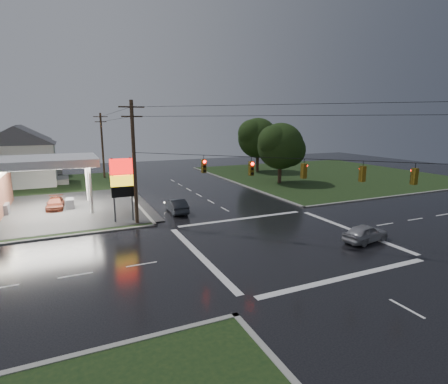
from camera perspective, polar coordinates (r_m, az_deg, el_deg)
name	(u,v)px	position (r m, az deg, el deg)	size (l,w,h in m)	color
ground	(283,241)	(27.95, 9.63, -7.90)	(120.00, 120.00, 0.00)	black
grass_ne	(325,175)	(63.56, 16.13, 2.75)	(36.00, 36.00, 0.08)	black
pylon_sign	(122,180)	(32.99, -16.32, 1.97)	(2.00, 0.35, 6.00)	#59595E
utility_pole_nw	(134,161)	(31.93, -14.45, 4.87)	(2.20, 0.32, 11.00)	#382619
utility_pole_n	(102,145)	(60.13, -19.25, 7.30)	(2.20, 0.32, 10.50)	#382619
traffic_signals	(286,158)	(26.52, 10.15, 5.42)	(26.87, 26.87, 1.47)	black
house_near	(20,155)	(58.29, -30.29, 5.22)	(11.05, 8.48, 8.60)	silver
house_far	(22,149)	(70.29, -30.16, 6.04)	(11.05, 8.48, 8.60)	silver
tree_ne_near	(281,146)	(52.66, 9.34, 7.38)	(7.99, 6.80, 8.98)	black
tree_ne_far	(259,138)	(64.40, 5.66, 8.75)	(8.46, 7.20, 9.80)	black
car_north	(176,206)	(36.07, -7.79, -2.21)	(1.53, 4.38, 1.44)	#22252B
car_crossing	(365,233)	(29.38, 22.10, -6.22)	(1.63, 4.06, 1.38)	gray
car_pump	(55,204)	(41.24, -25.85, -1.71)	(1.69, 4.15, 1.20)	#511E12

